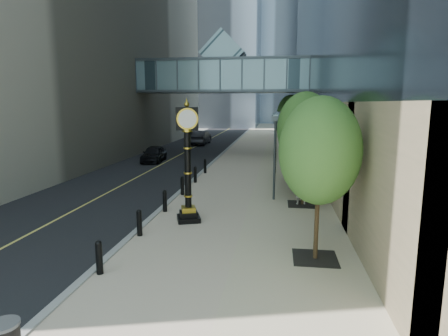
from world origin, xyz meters
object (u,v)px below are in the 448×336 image
Objects in this scene: street_clock at (188,171)px; car_far at (200,137)px; pedestrian at (301,186)px; car_near at (154,154)px.

street_clock is 0.97× the size of car_far.
street_clock is 5.96m from pedestrian.
car_near is 14.01m from car_far.
street_clock is 17.05m from car_near.
pedestrian reaches higher than car_near.
street_clock reaches higher than car_far.
pedestrian is at bearing 14.95° from street_clock.
car_near is at bearing 85.95° from car_far.
car_near is 0.78× the size of car_far.
pedestrian reaches higher than car_far.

